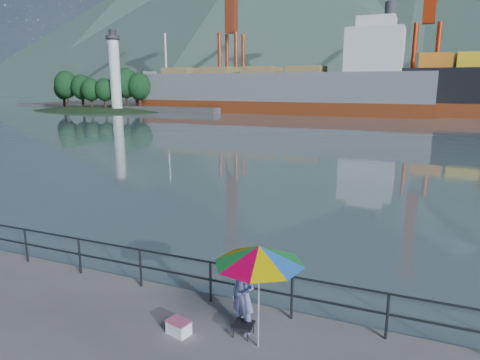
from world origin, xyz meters
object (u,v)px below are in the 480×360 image
at_px(fisherman, 243,295).
at_px(bulk_carrier, 284,89).
at_px(beach_umbrella, 259,255).
at_px(cooler_bag, 179,328).

height_order(fisherman, bulk_carrier, bulk_carrier).
xyz_separation_m(fisherman, bulk_carrier, (-20.66, 69.69, 3.25)).
bearing_deg(bulk_carrier, beach_umbrella, -73.21).
relative_size(fisherman, beach_umbrella, 0.77).
xyz_separation_m(beach_umbrella, bulk_carrier, (-21.14, 70.09, 2.12)).
xyz_separation_m(cooler_bag, bulk_carrier, (-19.46, 70.31, 3.94)).
distance_m(beach_umbrella, cooler_bag, 2.49).
bearing_deg(fisherman, cooler_bag, -130.72).
xyz_separation_m(beach_umbrella, cooler_bag, (-1.68, -0.22, -1.82)).
relative_size(cooler_bag, bulk_carrier, 0.01).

